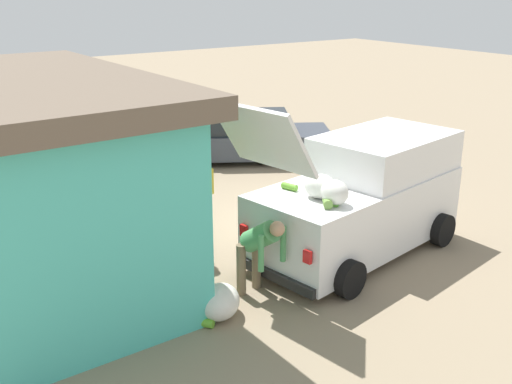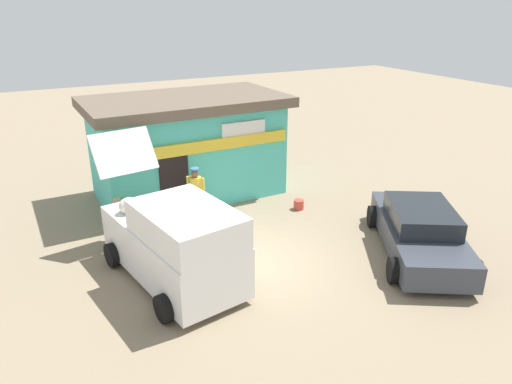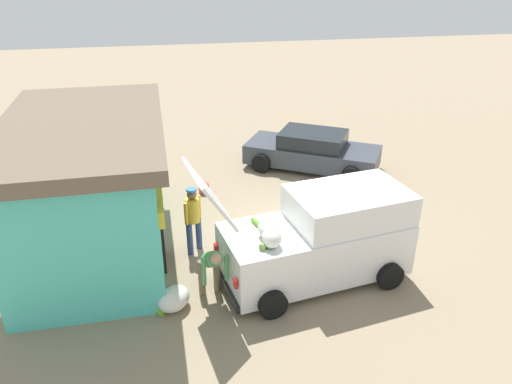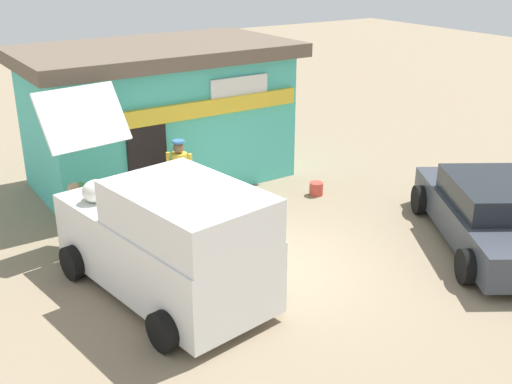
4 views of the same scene
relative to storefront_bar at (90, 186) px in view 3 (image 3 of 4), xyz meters
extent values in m
plane|color=gray|center=(-0.46, -5.09, -1.70)|extent=(60.00, 60.00, 0.00)
cube|color=#4CC6B7|center=(0.00, 0.01, -0.20)|extent=(5.93, 3.24, 3.01)
cube|color=yellow|center=(0.03, -1.62, 0.40)|extent=(5.58, 0.22, 0.36)
cube|color=black|center=(-1.03, -1.61, -0.70)|extent=(0.90, 0.08, 2.00)
cube|color=white|center=(1.32, -1.57, 0.71)|extent=(1.50, 0.09, 0.60)
cube|color=brown|center=(0.00, 0.01, 1.47)|extent=(6.46, 3.77, 0.32)
cube|color=white|center=(-2.24, -4.97, -0.93)|extent=(2.44, 4.36, 1.20)
cube|color=white|center=(-2.10, -5.74, 0.02)|extent=(2.10, 2.81, 0.70)
cube|color=black|center=(-1.90, -6.95, -0.02)|extent=(1.50, 0.33, 0.53)
cube|color=white|center=(-2.63, -2.62, 0.86)|extent=(1.69, 0.94, 1.02)
ellipsoid|color=silver|center=(-2.57, -3.84, -0.13)|extent=(0.48, 0.40, 0.40)
ellipsoid|color=silver|center=(-2.90, -3.82, -0.13)|extent=(0.48, 0.40, 0.40)
ellipsoid|color=silver|center=(-2.50, -3.80, -0.14)|extent=(0.46, 0.38, 0.38)
cylinder|color=#65AA30|center=(-1.95, -3.67, -0.28)|extent=(0.30, 0.19, 0.11)
cylinder|color=#6C9942|center=(-2.92, -3.66, -0.26)|extent=(0.29, 0.27, 0.15)
cylinder|color=#539E30|center=(-2.93, -3.85, -0.27)|extent=(0.26, 0.29, 0.12)
cube|color=black|center=(-2.59, -2.89, -1.46)|extent=(1.67, 0.36, 0.16)
cube|color=red|center=(-3.27, -3.00, -0.87)|extent=(0.15, 0.08, 0.20)
cube|color=red|center=(-1.91, -2.77, -0.87)|extent=(0.15, 0.08, 0.20)
cylinder|color=black|center=(-2.94, -6.51, -1.40)|extent=(0.32, 0.64, 0.61)
cylinder|color=black|center=(-1.06, -6.19, -1.40)|extent=(0.32, 0.64, 0.61)
cylinder|color=black|center=(-3.41, -3.74, -1.40)|extent=(0.32, 0.64, 0.61)
cylinder|color=black|center=(-1.53, -3.43, -1.40)|extent=(0.32, 0.64, 0.61)
cube|color=#383D47|center=(3.87, -6.74, -1.21)|extent=(3.78, 4.71, 0.65)
cube|color=#1E2328|center=(3.87, -6.74, -0.64)|extent=(2.41, 2.62, 0.48)
cylinder|color=black|center=(5.46, -5.92, -1.39)|extent=(0.51, 0.65, 0.63)
cylinder|color=black|center=(3.85, -4.95, -1.39)|extent=(0.51, 0.65, 0.63)
cylinder|color=black|center=(3.90, -8.52, -1.39)|extent=(0.51, 0.65, 0.63)
cylinder|color=black|center=(2.29, -7.55, -1.39)|extent=(0.51, 0.65, 0.63)
cylinder|color=navy|center=(-0.76, -2.25, -1.28)|extent=(0.15, 0.15, 0.85)
cylinder|color=navy|center=(-0.52, -2.49, -1.28)|extent=(0.15, 0.15, 0.85)
cylinder|color=gold|center=(-0.64, -2.37, -0.55)|extent=(0.48, 0.48, 0.60)
sphere|color=brown|center=(-0.64, -2.37, -0.13)|extent=(0.23, 0.23, 0.23)
cylinder|color=#3872B2|center=(-0.64, -2.37, 0.00)|extent=(0.25, 0.25, 0.05)
cylinder|color=gold|center=(-0.81, -2.20, -0.54)|extent=(0.09, 0.09, 0.57)
cylinder|color=gold|center=(-0.47, -2.54, -0.54)|extent=(0.09, 0.09, 0.57)
cylinder|color=#726047|center=(-2.34, -2.73, -1.28)|extent=(0.15, 0.15, 0.85)
cylinder|color=#726047|center=(-2.40, -2.39, -1.28)|extent=(0.15, 0.15, 0.85)
cylinder|color=#4C9959|center=(-2.62, -2.61, -0.68)|extent=(0.74, 0.46, 0.62)
sphere|color=tan|center=(-2.96, -2.67, -0.45)|extent=(0.23, 0.23, 0.23)
cylinder|color=#4C9959|center=(-2.82, -2.89, -0.80)|extent=(0.09, 0.09, 0.57)
cylinder|color=#4C9959|center=(-2.91, -2.41, -0.80)|extent=(0.09, 0.09, 0.57)
ellipsoid|color=silver|center=(-2.78, -1.77, -1.46)|extent=(0.94, 0.93, 0.49)
cylinder|color=#51A742|center=(-2.51, -1.86, -1.65)|extent=(0.30, 0.19, 0.11)
cylinder|color=#67B12E|center=(-2.88, -1.43, -1.64)|extent=(0.32, 0.28, 0.13)
cylinder|color=#69A52F|center=(-2.55, -1.66, -1.63)|extent=(0.27, 0.27, 0.15)
cylinder|color=#BF3F33|center=(2.61, -2.90, -1.55)|extent=(0.32, 0.32, 0.31)
camera|label=1|loc=(-9.48, 2.21, 2.98)|focal=42.21mm
camera|label=2|loc=(-5.07, -14.70, 4.48)|focal=33.59mm
camera|label=3|loc=(-11.24, -1.91, 5.12)|focal=34.72mm
camera|label=4|loc=(-5.89, -13.65, 3.79)|focal=43.78mm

